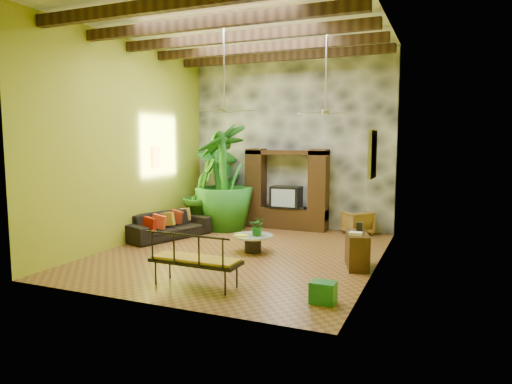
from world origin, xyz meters
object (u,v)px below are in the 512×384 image
at_px(tall_plant_a, 219,183).
at_px(tall_plant_b, 200,193).
at_px(ceiling_fan_front, 224,100).
at_px(side_console, 357,250).
at_px(entertainment_center, 286,195).
at_px(coffee_table, 253,241).
at_px(ceiling_fan_back, 326,103).
at_px(wicker_armchair, 357,223).
at_px(green_bin, 323,292).
at_px(iron_bench, 193,258).
at_px(tall_plant_c, 224,177).
at_px(sofa, 168,225).

distance_m(tall_plant_a, tall_plant_b, 0.92).
height_order(ceiling_fan_front, side_console, ceiling_fan_front).
relative_size(tall_plant_b, side_console, 2.33).
height_order(entertainment_center, coffee_table, entertainment_center).
relative_size(ceiling_fan_back, wicker_armchair, 2.62).
bearing_deg(tall_plant_a, green_bin, -49.51).
bearing_deg(side_console, iron_bench, -152.67).
relative_size(wicker_armchair, tall_plant_c, 0.24).
bearing_deg(tall_plant_b, entertainment_center, 23.00).
xyz_separation_m(entertainment_center, sofa, (-2.43, -2.43, -0.63)).
height_order(sofa, green_bin, sofa).
bearing_deg(side_console, ceiling_fan_back, 110.02).
height_order(sofa, wicker_armchair, sofa).
height_order(sofa, iron_bench, iron_bench).
xyz_separation_m(ceiling_fan_back, sofa, (-4.03, -0.49, -3.07)).
bearing_deg(coffee_table, ceiling_fan_back, 36.94).
bearing_deg(side_console, entertainment_center, 111.49).
bearing_deg(green_bin, coffee_table, 131.84).
distance_m(wicker_armchair, iron_bench, 5.92).
bearing_deg(tall_plant_b, tall_plant_a, 80.38).
xyz_separation_m(coffee_table, side_console, (2.43, -0.35, 0.10)).
bearing_deg(tall_plant_a, sofa, -97.29).
xyz_separation_m(coffee_table, iron_bench, (0.03, -2.70, 0.27)).
bearing_deg(green_bin, side_console, 86.84).
bearing_deg(entertainment_center, tall_plant_b, -157.00).
relative_size(tall_plant_b, coffee_table, 2.25).
height_order(ceiling_fan_back, tall_plant_c, ceiling_fan_back).
xyz_separation_m(sofa, tall_plant_c, (0.83, 1.63, 1.16)).
xyz_separation_m(ceiling_fan_back, tall_plant_a, (-3.73, 1.85, -2.16)).
relative_size(ceiling_fan_front, sofa, 0.81).
relative_size(tall_plant_a, green_bin, 6.29).
height_order(wicker_armchair, tall_plant_c, tall_plant_c).
bearing_deg(ceiling_fan_front, wicker_armchair, 57.13).
xyz_separation_m(sofa, tall_plant_b, (0.15, 1.46, 0.69)).
xyz_separation_m(ceiling_fan_front, side_console, (2.85, 0.21, -3.05)).
bearing_deg(coffee_table, ceiling_fan_front, -126.84).
bearing_deg(tall_plant_a, ceiling_fan_back, -26.34).
relative_size(ceiling_fan_front, wicker_armchair, 2.62).
distance_m(entertainment_center, iron_bench, 5.69).
relative_size(side_console, green_bin, 2.23).
xyz_separation_m(entertainment_center, tall_plant_c, (-1.60, -0.80, 0.53)).
xyz_separation_m(tall_plant_b, iron_bench, (2.53, -4.70, -0.50)).
bearing_deg(coffee_table, iron_bench, -89.36).
relative_size(ceiling_fan_back, coffee_table, 2.03).
relative_size(entertainment_center, sofa, 1.05).
height_order(coffee_table, side_console, side_console).
xyz_separation_m(tall_plant_b, green_bin, (4.81, -4.58, -0.86)).
bearing_deg(sofa, green_bin, -103.12).
distance_m(entertainment_center, coffee_table, 3.06).
bearing_deg(ceiling_fan_back, ceiling_fan_front, -138.37).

